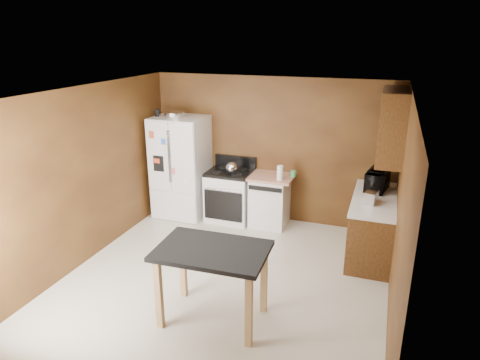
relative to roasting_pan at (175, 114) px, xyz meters
The scene contains 18 objects.
floor 3.07m from the roasting_pan, 48.88° to the right, with size 4.50×4.50×0.00m, color beige.
ceiling 2.54m from the roasting_pan, 48.88° to the right, with size 4.50×4.50×0.00m, color white.
wall_back 1.77m from the roasting_pan, 13.88° to the left, with size 4.20×4.20×0.00m, color brown.
wall_front 4.45m from the roasting_pan, 68.50° to the right, with size 4.20×4.20×0.00m, color brown.
wall_left 2.00m from the roasting_pan, 104.66° to the right, with size 4.50×4.50×0.00m, color brown.
wall_right 4.19m from the roasting_pan, 26.48° to the right, with size 4.50×4.50×0.00m, color brown.
roasting_pan is the anchor object (origin of this frame).
pen_cup 0.32m from the roasting_pan, behind, with size 0.08×0.08×0.12m, color black.
kettle 1.35m from the roasting_pan, ahead, with size 0.20×0.20×0.20m, color silver.
paper_towel 2.07m from the roasting_pan, ahead, with size 0.10×0.10×0.24m, color white.
green_canister 2.26m from the roasting_pan, ahead, with size 0.09×0.09×0.10m, color #41AA5F.
toaster 3.53m from the roasting_pan, 10.76° to the right, with size 0.15×0.24×0.18m, color silver.
microwave 3.51m from the roasting_pan, ahead, with size 0.51×0.35×0.28m, color black.
refrigerator 0.95m from the roasting_pan, 11.48° to the left, with size 0.90×0.80×1.80m.
gas_range 1.69m from the roasting_pan, ahead, with size 0.76×0.68×1.10m.
dishwasher 2.20m from the roasting_pan, ahead, with size 0.78×0.63×0.89m.
right_cabinets 3.60m from the roasting_pan, ahead, with size 0.63×1.58×2.45m.
island 3.37m from the roasting_pan, 55.79° to the right, with size 1.26×0.87×0.91m.
Camera 1 is at (1.88, -4.66, 3.17)m, focal length 32.00 mm.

